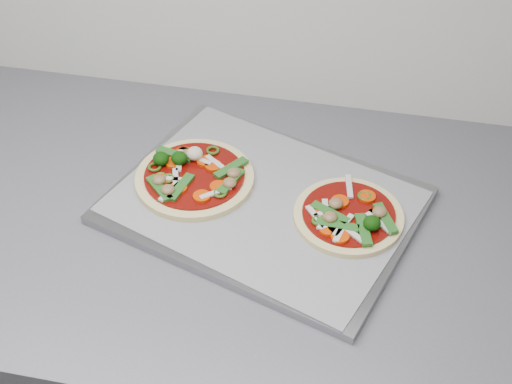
# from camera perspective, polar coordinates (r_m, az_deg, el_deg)

# --- Properties ---
(base_cabinet) EXTENTS (3.60, 0.60, 0.86)m
(base_cabinet) POSITION_cam_1_polar(r_m,az_deg,el_deg) (1.41, -7.27, -14.95)
(base_cabinet) COLOR silver
(base_cabinet) RESTS_ON ground
(countertop) EXTENTS (3.60, 0.60, 0.04)m
(countertop) POSITION_cam_1_polar(r_m,az_deg,el_deg) (1.06, -9.35, -1.76)
(countertop) COLOR slate
(countertop) RESTS_ON base_cabinet
(baking_tray) EXTENTS (0.49, 0.42, 0.01)m
(baking_tray) POSITION_cam_1_polar(r_m,az_deg,el_deg) (1.02, 0.61, -1.05)
(baking_tray) COLOR gray
(baking_tray) RESTS_ON countertop
(parchment) EXTENTS (0.47, 0.41, 0.00)m
(parchment) POSITION_cam_1_polar(r_m,az_deg,el_deg) (1.02, 0.61, -0.73)
(parchment) COLOR gray
(parchment) RESTS_ON baking_tray
(pizza_left) EXTENTS (0.18, 0.18, 0.03)m
(pizza_left) POSITION_cam_1_polar(r_m,az_deg,el_deg) (1.04, -5.06, 1.32)
(pizza_left) COLOR #E3C783
(pizza_left) RESTS_ON parchment
(pizza_right) EXTENTS (0.19, 0.19, 0.03)m
(pizza_right) POSITION_cam_1_polar(r_m,az_deg,el_deg) (0.99, 7.46, -1.91)
(pizza_right) COLOR #E3C783
(pizza_right) RESTS_ON parchment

